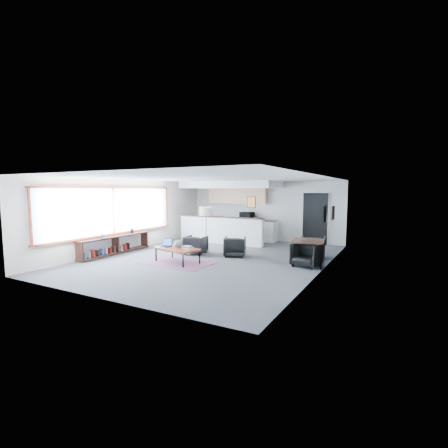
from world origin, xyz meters
The scene contains 21 objects.
room centered at (0.00, 0.00, 1.30)m, with size 7.02×9.02×2.62m.
window centered at (-3.46, -0.90, 1.46)m, with size 0.10×5.95×1.66m.
console centered at (-3.30, -1.05, 0.33)m, with size 0.35×3.00×0.80m.
kitchenette centered at (-1.20, 3.71, 1.38)m, with size 4.20×1.96×2.60m.
doorway centered at (2.30, 4.42, 1.07)m, with size 1.10×0.12×2.15m.
track_light centered at (-0.59, 2.20, 2.53)m, with size 1.60×0.07×0.15m.
wall_art_lower centered at (3.47, 0.40, 1.55)m, with size 0.03×0.38×0.48m.
wall_art_upper centered at (3.47, 1.70, 1.50)m, with size 0.03×0.34×0.44m.
kilim_rug centered at (-0.61, -1.05, 0.01)m, with size 2.16×1.48×0.01m.
coffee_table centered at (-0.61, -1.05, 0.42)m, with size 1.54×1.07×0.46m.
laptop centered at (-1.06, -1.00, 0.53)m, with size 0.36×0.30×0.24m.
ceramic_pot centered at (-0.56, -1.05, 0.58)m, with size 0.24×0.24×0.24m.
book_stack centered at (-0.25, -1.00, 0.50)m, with size 0.30×0.25×0.09m.
coaster centered at (-0.56, -1.30, 0.46)m, with size 0.11×0.11×0.01m.
armchair_left centered at (-0.86, 0.35, 0.35)m, with size 0.68×0.64×0.70m, color black.
armchair_right centered at (0.51, 0.67, 0.36)m, with size 0.70×0.66×0.72m, color black.
floor_lamp centered at (-0.73, 0.84, 1.41)m, with size 0.61×0.61×1.63m.
dining_table centered at (3.00, 0.52, 0.68)m, with size 1.02×1.02×0.75m.
dining_chair_near centered at (3.00, 0.35, 0.33)m, with size 0.64×0.60×0.66m, color black.
dining_chair_far centered at (2.87, 1.69, 0.33)m, with size 0.65×0.60×0.66m, color black.
microwave centered at (-0.65, 4.15, 1.13)m, with size 0.58×0.32×0.39m, color black.
Camera 1 is at (5.32, -8.96, 2.22)m, focal length 26.00 mm.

